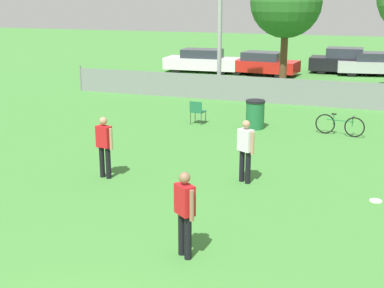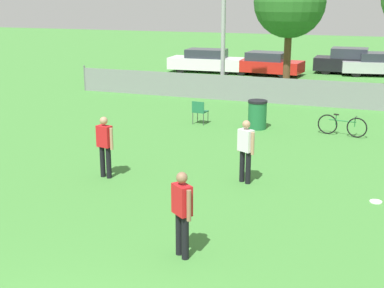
# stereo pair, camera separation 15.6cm
# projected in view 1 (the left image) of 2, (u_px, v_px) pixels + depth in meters

# --- Properties ---
(fence_backline) EXTENTS (21.09, 0.07, 1.21)m
(fence_backline) POSITION_uv_depth(u_px,v_px,m) (300.00, 92.00, 22.36)
(fence_backline) COLOR gray
(fence_backline) RESTS_ON ground_plane
(tree_near_pole) EXTENTS (3.15, 3.15, 5.77)m
(tree_near_pole) POSITION_uv_depth(u_px,v_px,m) (286.00, 2.00, 23.32)
(tree_near_pole) COLOR brown
(tree_near_pole) RESTS_ON ground_plane
(player_defender_red) EXTENTS (0.52, 0.29, 1.58)m
(player_defender_red) POSITION_uv_depth(u_px,v_px,m) (104.00, 144.00, 13.33)
(player_defender_red) COLOR black
(player_defender_red) RESTS_ON ground_plane
(player_thrower_red) EXTENTS (0.44, 0.40, 1.58)m
(player_thrower_red) POSITION_uv_depth(u_px,v_px,m) (185.00, 209.00, 9.23)
(player_thrower_red) COLOR black
(player_thrower_red) RESTS_ON ground_plane
(player_receiver_white) EXTENTS (0.47, 0.37, 1.58)m
(player_receiver_white) POSITION_uv_depth(u_px,v_px,m) (245.00, 147.00, 12.99)
(player_receiver_white) COLOR black
(player_receiver_white) RESTS_ON ground_plane
(frisbee_disc) EXTENTS (0.28, 0.28, 0.03)m
(frisbee_disc) POSITION_uv_depth(u_px,v_px,m) (376.00, 201.00, 11.99)
(frisbee_disc) COLOR white
(frisbee_disc) RESTS_ON ground_plane
(folding_chair_sideline) EXTENTS (0.49, 0.50, 0.84)m
(folding_chair_sideline) POSITION_uv_depth(u_px,v_px,m) (197.00, 110.00, 19.07)
(folding_chair_sideline) COLOR #333338
(folding_chair_sideline) RESTS_ON ground_plane
(bicycle_sideline) EXTENTS (1.61, 0.44, 0.71)m
(bicycle_sideline) POSITION_uv_depth(u_px,v_px,m) (340.00, 125.00, 17.57)
(bicycle_sideline) COLOR black
(bicycle_sideline) RESTS_ON ground_plane
(trash_bin) EXTENTS (0.66, 0.66, 1.00)m
(trash_bin) POSITION_uv_depth(u_px,v_px,m) (255.00, 114.00, 18.43)
(trash_bin) COLOR #1E6638
(trash_bin) RESTS_ON ground_plane
(parked_car_white) EXTENTS (4.50, 1.95, 1.37)m
(parked_car_white) POSITION_uv_depth(u_px,v_px,m) (202.00, 61.00, 32.05)
(parked_car_white) COLOR black
(parked_car_white) RESTS_ON ground_plane
(parked_car_red) EXTENTS (4.25, 2.13, 1.33)m
(parked_car_red) POSITION_uv_depth(u_px,v_px,m) (262.00, 64.00, 30.85)
(parked_car_red) COLOR black
(parked_car_red) RESTS_ON ground_plane
(parked_car_dark) EXTENTS (3.94, 1.83, 1.50)m
(parked_car_dark) POSITION_uv_depth(u_px,v_px,m) (344.00, 61.00, 31.49)
(parked_car_dark) COLOR black
(parked_car_dark) RESTS_ON ground_plane
(parked_car_silver) EXTENTS (4.34, 2.46, 1.31)m
(parked_car_silver) POSITION_uv_depth(u_px,v_px,m) (374.00, 64.00, 30.74)
(parked_car_silver) COLOR black
(parked_car_silver) RESTS_ON ground_plane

